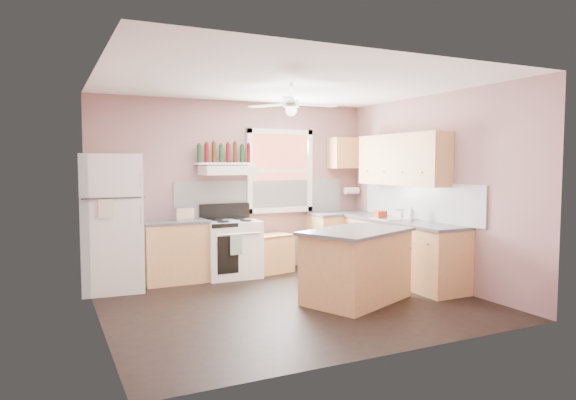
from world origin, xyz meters
name	(u,v)px	position (x,y,z in m)	size (l,w,h in m)	color
floor	(291,301)	(0.00, 0.00, 0.00)	(4.50, 4.50, 0.00)	black
ceiling	(291,83)	(0.00, 0.00, 2.70)	(4.50, 4.50, 0.00)	white
wall_back	(236,187)	(0.00, 2.02, 1.35)	(4.50, 0.05, 2.70)	#916866
wall_right	(435,190)	(2.27, 0.00, 1.35)	(0.05, 4.00, 2.70)	#916866
wall_left	(95,199)	(-2.27, 0.00, 1.35)	(0.05, 4.00, 2.70)	#916866
backsplash_back	(263,197)	(0.45, 1.99, 1.18)	(2.90, 0.03, 0.55)	white
backsplash_right	(418,201)	(2.23, 0.30, 1.18)	(0.03, 2.60, 0.55)	white
window_view	(280,171)	(0.75, 1.98, 1.60)	(1.00, 0.02, 1.20)	brown
window_frame	(280,171)	(0.75, 1.96, 1.60)	(1.16, 0.07, 1.36)	white
refrigerator	(111,223)	(-1.95, 1.57, 0.93)	(0.78, 0.76, 1.85)	white
base_cabinet_left	(175,252)	(-1.06, 1.70, 0.43)	(0.90, 0.60, 0.86)	tan
counter_left	(174,222)	(-1.06, 1.70, 0.88)	(0.92, 0.62, 0.04)	#474749
toaster	(183,214)	(-0.93, 1.68, 0.99)	(0.28, 0.16, 0.18)	silver
stove	(232,249)	(-0.21, 1.64, 0.43)	(0.81, 0.64, 0.86)	white
range_hood	(227,170)	(-0.23, 1.75, 1.62)	(0.78, 0.50, 0.14)	white
bottle_shelf	(225,164)	(-0.23, 1.87, 1.72)	(0.90, 0.26, 0.03)	white
cart	(272,253)	(0.48, 1.68, 0.30)	(0.60, 0.40, 0.60)	tan
base_cabinet_corner	(340,240)	(1.75, 1.70, 0.43)	(1.00, 0.60, 0.86)	tan
base_cabinet_right	(402,252)	(1.95, 0.30, 0.43)	(0.60, 2.20, 0.86)	tan
counter_corner	(340,213)	(1.75, 1.70, 0.88)	(1.02, 0.62, 0.04)	#474749
counter_right	(402,221)	(1.94, 0.30, 0.88)	(0.62, 2.22, 0.04)	#474749
sink	(393,219)	(1.94, 0.50, 0.90)	(0.55, 0.45, 0.03)	silver
faucet	(402,214)	(2.10, 0.50, 0.97)	(0.03, 0.03, 0.14)	silver
upper_cabinet_right	(402,160)	(2.08, 0.50, 1.78)	(0.33, 1.80, 0.76)	tan
upper_cabinet_corner	(347,153)	(1.95, 1.83, 1.90)	(0.60, 0.33, 0.52)	tan
paper_towel	(352,191)	(2.07, 1.86, 1.25)	(0.12, 0.12, 0.26)	white
island	(356,267)	(0.75, -0.33, 0.43)	(1.31, 0.83, 0.86)	tan
island_top	(357,231)	(0.75, -0.33, 0.88)	(1.38, 0.90, 0.04)	#474749
ceiling_fan_hub	(291,104)	(0.00, 0.00, 2.45)	(0.20, 0.20, 0.08)	white
soap_bottle	(411,213)	(2.03, 0.21, 1.01)	(0.08, 0.08, 0.21)	silver
red_caddy	(380,214)	(1.87, 0.74, 0.95)	(0.18, 0.12, 0.10)	#AF2E0F
wine_bottles	(225,153)	(-0.23, 1.87, 1.88)	(0.86, 0.06, 0.31)	#143819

